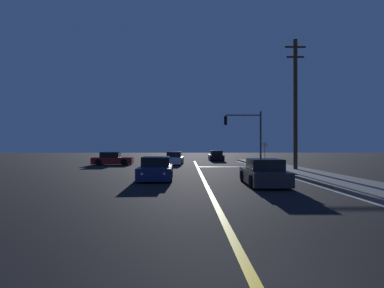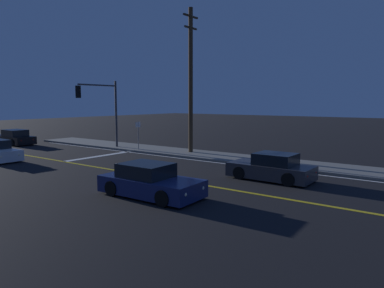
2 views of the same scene
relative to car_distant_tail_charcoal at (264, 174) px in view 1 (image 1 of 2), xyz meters
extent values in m
cube|color=slate|center=(4.40, 1.57, -0.51)|extent=(3.20, 46.46, 0.15)
cube|color=gold|center=(-2.95, 1.57, -0.58)|extent=(0.20, 43.88, 0.01)
cube|color=white|center=(2.55, 1.57, -0.58)|extent=(0.16, 43.88, 0.01)
cube|color=white|center=(-0.08, 12.97, -0.58)|extent=(5.76, 0.50, 0.01)
cube|color=#2D2D33|center=(0.00, 0.06, -0.14)|extent=(1.88, 4.13, 0.68)
cube|color=black|center=(0.00, -0.19, 0.46)|extent=(1.59, 1.91, 0.60)
cylinder|color=black|center=(-0.83, 1.34, -0.26)|extent=(0.23, 0.64, 0.64)
cylinder|color=black|center=(0.87, 1.32, -0.26)|extent=(0.23, 0.64, 0.64)
cylinder|color=black|center=(-0.87, -1.20, -0.26)|extent=(0.23, 0.64, 0.64)
cylinder|color=black|center=(0.83, -1.23, -0.26)|extent=(0.23, 0.64, 0.64)
sphere|color=#FFF4CC|center=(-0.53, 2.06, -0.06)|extent=(0.18, 0.18, 0.18)
sphere|color=#FFF4CC|center=(0.60, 2.04, -0.06)|extent=(0.18, 0.18, 0.18)
sphere|color=red|center=(-0.59, -1.94, -0.06)|extent=(0.14, 0.14, 0.14)
sphere|color=red|center=(0.53, -1.95, -0.06)|extent=(0.14, 0.14, 0.14)
cube|color=silver|center=(-5.29, 17.05, -0.14)|extent=(1.94, 4.37, 0.68)
cube|color=black|center=(-5.28, 17.31, 0.46)|extent=(1.59, 2.04, 0.60)
cylinder|color=black|center=(-4.55, 15.68, -0.26)|extent=(0.25, 0.65, 0.64)
cylinder|color=black|center=(-6.16, 15.76, -0.26)|extent=(0.25, 0.65, 0.64)
cylinder|color=black|center=(-4.42, 18.34, -0.26)|extent=(0.25, 0.65, 0.64)
cylinder|color=black|center=(-6.03, 18.42, -0.26)|extent=(0.25, 0.65, 0.64)
sphere|color=#FFF4CC|center=(-4.85, 14.94, -0.06)|extent=(0.18, 0.18, 0.18)
sphere|color=#FFF4CC|center=(-5.93, 15.00, -0.06)|extent=(0.18, 0.18, 0.18)
sphere|color=red|center=(-4.65, 19.12, -0.06)|extent=(0.14, 0.14, 0.14)
sphere|color=red|center=(-5.73, 19.17, -0.06)|extent=(0.14, 0.14, 0.14)
cube|color=navy|center=(-5.79, 2.70, -0.14)|extent=(2.04, 4.38, 0.68)
cube|color=black|center=(-5.80, 2.96, 0.46)|extent=(1.69, 2.04, 0.60)
cylinder|color=black|center=(-4.86, 1.39, -0.26)|extent=(0.24, 0.65, 0.64)
cylinder|color=black|center=(-6.63, 1.33, -0.26)|extent=(0.24, 0.65, 0.64)
cylinder|color=black|center=(-4.95, 4.07, -0.26)|extent=(0.24, 0.65, 0.64)
cylinder|color=black|center=(-6.72, 4.01, -0.26)|extent=(0.24, 0.65, 0.64)
sphere|color=#FFF4CC|center=(-5.14, 0.62, -0.06)|extent=(0.18, 0.18, 0.18)
sphere|color=#FFF4CC|center=(-6.31, 0.59, -0.06)|extent=(0.18, 0.18, 0.18)
sphere|color=red|center=(-5.28, 4.83, -0.06)|extent=(0.14, 0.14, 0.14)
sphere|color=red|center=(-6.45, 4.79, -0.06)|extent=(0.14, 0.14, 0.14)
cube|color=black|center=(-0.02, 24.96, -0.14)|extent=(1.78, 4.66, 0.68)
cube|color=black|center=(-0.02, 24.68, 0.46)|extent=(1.52, 2.15, 0.60)
cylinder|color=black|center=(-0.83, 26.40, -0.26)|extent=(0.22, 0.64, 0.64)
cylinder|color=black|center=(0.80, 26.39, -0.26)|extent=(0.22, 0.64, 0.64)
cylinder|color=black|center=(-0.85, 23.52, -0.26)|extent=(0.22, 0.64, 0.64)
cylinder|color=black|center=(0.79, 23.51, -0.26)|extent=(0.22, 0.64, 0.64)
sphere|color=#FFF4CC|center=(-0.55, 27.22, -0.06)|extent=(0.18, 0.18, 0.18)
sphere|color=#FFF4CC|center=(0.54, 27.22, -0.06)|extent=(0.18, 0.18, 0.18)
sphere|color=red|center=(-0.58, 22.68, -0.06)|extent=(0.14, 0.14, 0.14)
sphere|color=red|center=(0.51, 22.68, -0.06)|extent=(0.14, 0.14, 0.14)
cube|color=maroon|center=(-11.66, 16.22, -0.14)|extent=(4.19, 1.92, 0.68)
cube|color=black|center=(-11.91, 16.21, 0.46)|extent=(1.96, 1.58, 0.60)
cylinder|color=black|center=(-10.42, 17.09, -0.26)|extent=(0.65, 0.25, 0.64)
cylinder|color=black|center=(-10.35, 15.47, -0.26)|extent=(0.65, 0.25, 0.64)
cylinder|color=black|center=(-12.97, 16.97, -0.26)|extent=(0.65, 0.25, 0.64)
cylinder|color=black|center=(-12.90, 15.36, -0.26)|extent=(0.65, 0.25, 0.64)
sphere|color=#FFF4CC|center=(-9.69, 16.85, -0.06)|extent=(0.18, 0.18, 0.18)
sphere|color=#FFF4CC|center=(-9.64, 15.77, -0.06)|extent=(0.18, 0.18, 0.18)
sphere|color=red|center=(-13.69, 16.67, -0.06)|extent=(0.14, 0.14, 0.14)
sphere|color=red|center=(-13.64, 15.59, -0.06)|extent=(0.14, 0.14, 0.14)
cylinder|color=#38383D|center=(3.60, 15.27, 2.18)|extent=(0.18, 0.18, 5.52)
cylinder|color=#38383D|center=(1.81, 15.27, 4.53)|extent=(3.59, 0.12, 0.12)
cube|color=black|center=(0.01, 15.27, 3.98)|extent=(0.28, 0.28, 0.90)
sphere|color=red|center=(0.01, 15.27, 4.25)|extent=(0.22, 0.22, 0.22)
sphere|color=#4C2D05|center=(0.01, 15.27, 3.98)|extent=(0.22, 0.22, 0.22)
sphere|color=#0A3814|center=(0.01, 15.27, 3.71)|extent=(0.22, 0.22, 0.22)
cylinder|color=#42301E|center=(4.70, 8.46, 4.65)|extent=(0.32, 0.32, 10.47)
cube|color=#42301E|center=(4.70, 8.46, 9.29)|extent=(1.64, 0.12, 0.12)
cube|color=#42301E|center=(4.70, 8.46, 8.49)|extent=(1.38, 0.12, 0.12)
cylinder|color=slate|center=(3.30, 12.47, 0.59)|extent=(0.06, 0.06, 2.34)
cube|color=white|center=(3.30, 12.47, 1.51)|extent=(0.56, 0.08, 0.40)
camera|label=1|loc=(-3.95, -15.35, 1.44)|focal=28.23mm
camera|label=2|loc=(-16.20, -7.02, 3.26)|focal=33.17mm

